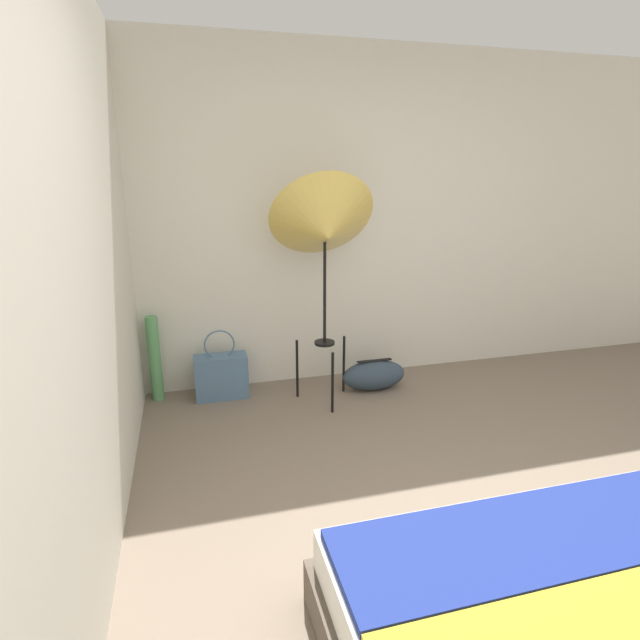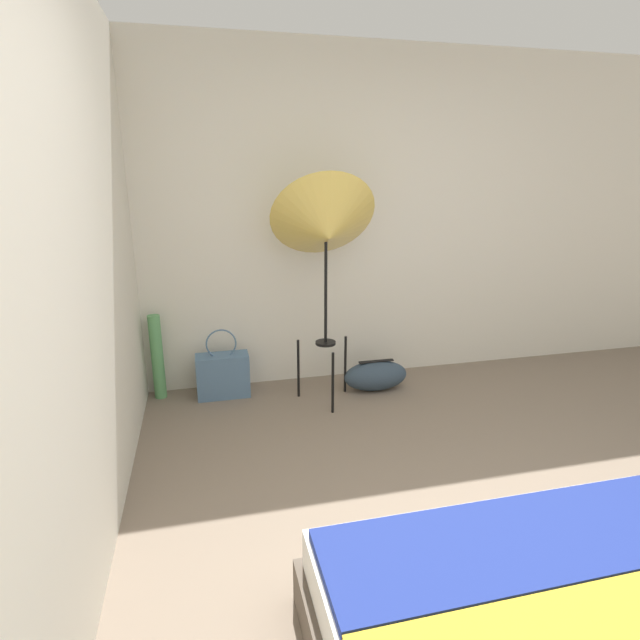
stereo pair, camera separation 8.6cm
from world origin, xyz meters
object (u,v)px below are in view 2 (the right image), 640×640
at_px(photo_umbrella, 326,228).
at_px(duffel_bag, 376,376).
at_px(tote_bag, 223,375).
at_px(paper_roll, 157,357).

distance_m(photo_umbrella, duffel_bag, 1.26).
height_order(photo_umbrella, tote_bag, photo_umbrella).
xyz_separation_m(photo_umbrella, duffel_bag, (0.43, 0.09, -1.18)).
relative_size(photo_umbrella, duffel_bag, 3.27).
bearing_deg(tote_bag, duffel_bag, -7.80).
relative_size(photo_umbrella, tote_bag, 3.10).
bearing_deg(duffel_bag, tote_bag, 172.20).
height_order(tote_bag, paper_roll, paper_roll).
xyz_separation_m(duffel_bag, paper_roll, (-1.66, 0.25, 0.21)).
bearing_deg(photo_umbrella, tote_bag, 161.49).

